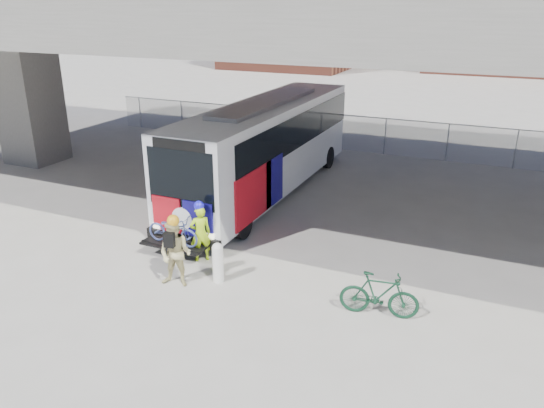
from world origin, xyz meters
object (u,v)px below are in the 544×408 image
Objects in this scene: bike_parked at (379,295)px; cyclist_hivis at (200,232)px; bollard at (218,261)px; bus at (267,141)px; cyclist_tan at (175,253)px.

cyclist_hivis is at bearing 72.58° from bike_parked.
bus is at bearing 104.57° from bollard.
bollard is 0.62× the size of cyclist_hivis.
cyclist_hivis reaches higher than bollard.
cyclist_tan is (0.96, -7.88, -1.15)m from bus.
cyclist_hivis is (0.78, -6.33, -1.21)m from bus.
bollard is at bearing -75.43° from bus.
bus is at bearing 32.24° from bike_parked.
cyclist_tan is 5.37m from bike_parked.
cyclist_hivis is 0.98× the size of bike_parked.
cyclist_tan is 1.07× the size of bike_parked.
bus reaches higher than cyclist_tan.
bus is 9.62m from bike_parked.
cyclist_tan is at bearing -145.71° from bollard.
bus is 6.74× the size of bike_parked.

